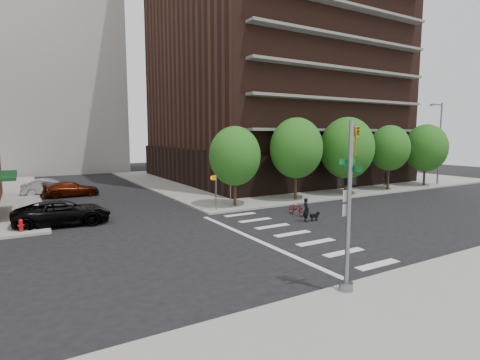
# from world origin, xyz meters

# --- Properties ---
(ground) EXTENTS (120.00, 120.00, 0.00)m
(ground) POSITION_xyz_m (0.00, 0.00, 0.00)
(ground) COLOR black
(ground) RESTS_ON ground
(sidewalk_ne) EXTENTS (39.00, 33.00, 0.15)m
(sidewalk_ne) POSITION_xyz_m (20.50, 23.50, 0.07)
(sidewalk_ne) COLOR gray
(sidewalk_ne) RESTS_ON ground
(crosswalk) EXTENTS (3.85, 13.00, 0.01)m
(crosswalk) POSITION_xyz_m (2.21, -0.00, 0.01)
(crosswalk) COLOR silver
(crosswalk) RESTS_ON ground
(apartment_tower) EXTENTS (26.65, 25.50, 45.00)m
(apartment_tower) POSITION_xyz_m (18.00, 24.00, 20.91)
(apartment_tower) COLOR black
(apartment_tower) RESTS_ON sidewalk_ne
(tree_a) EXTENTS (4.00, 4.00, 5.90)m
(tree_a) POSITION_xyz_m (4.00, 8.50, 4.04)
(tree_a) COLOR #301E11
(tree_a) RESTS_ON sidewalk_ne
(tree_b) EXTENTS (4.50, 4.50, 6.65)m
(tree_b) POSITION_xyz_m (10.00, 8.50, 4.54)
(tree_b) COLOR #301E11
(tree_b) RESTS_ON sidewalk_ne
(tree_c) EXTENTS (5.00, 5.00, 6.80)m
(tree_c) POSITION_xyz_m (16.00, 8.50, 4.45)
(tree_c) COLOR #301E11
(tree_c) RESTS_ON sidewalk_ne
(tree_d) EXTENTS (4.00, 4.00, 6.20)m
(tree_d) POSITION_xyz_m (22.00, 8.50, 4.34)
(tree_d) COLOR #301E11
(tree_d) RESTS_ON sidewalk_ne
(tree_e) EXTENTS (4.50, 4.50, 6.35)m
(tree_e) POSITION_xyz_m (28.00, 8.50, 4.25)
(tree_e) COLOR #301E11
(tree_e) RESTS_ON sidewalk_ne
(traffic_signal) EXTENTS (0.90, 0.75, 6.00)m
(traffic_signal) POSITION_xyz_m (-0.47, -7.49, 2.70)
(traffic_signal) COLOR slate
(traffic_signal) RESTS_ON sidewalk_s
(pedestrian_signal) EXTENTS (2.18, 0.67, 2.60)m
(pedestrian_signal) POSITION_xyz_m (2.32, 7.92, 1.85)
(pedestrian_signal) COLOR slate
(pedestrian_signal) RESTS_ON sidewalk_ne
(fire_hydrant) EXTENTS (0.24, 0.24, 0.73)m
(fire_hydrant) POSITION_xyz_m (-10.50, 7.80, 0.55)
(fire_hydrant) COLOR #A50C0C
(fire_hydrant) RESTS_ON sidewalk_nw
(streetlamp) EXTENTS (2.14, 0.22, 9.00)m
(streetlamp) POSITION_xyz_m (29.82, 8.20, 5.29)
(streetlamp) COLOR slate
(streetlamp) RESTS_ON sidewalk_ne
(parked_car_black) EXTENTS (3.08, 5.88, 1.58)m
(parked_car_black) POSITION_xyz_m (-8.20, 9.00, 0.79)
(parked_car_black) COLOR black
(parked_car_black) RESTS_ON ground
(parked_car_maroon) EXTENTS (2.01, 4.83, 1.39)m
(parked_car_maroon) POSITION_xyz_m (-6.46, 20.75, 0.70)
(parked_car_maroon) COLOR #3F1004
(parked_car_maroon) RESTS_ON ground
(parked_car_silver) EXTENTS (2.04, 4.73, 1.52)m
(parked_car_silver) POSITION_xyz_m (-8.20, 22.94, 0.76)
(parked_car_silver) COLOR #B5B6BD
(parked_car_silver) RESTS_ON ground
(scooter) EXTENTS (0.73, 1.86, 0.96)m
(scooter) POSITION_xyz_m (6.43, 3.90, 0.48)
(scooter) COLOR maroon
(scooter) RESTS_ON ground
(dog_walker) EXTENTS (0.65, 0.51, 1.58)m
(dog_walker) POSITION_xyz_m (5.66, 1.96, 0.79)
(dog_walker) COLOR black
(dog_walker) RESTS_ON ground
(dog) EXTENTS (0.67, 0.23, 0.57)m
(dog) POSITION_xyz_m (6.30, 1.84, 0.36)
(dog) COLOR black
(dog) RESTS_ON ground
(pedestrian_far) EXTENTS (0.96, 0.87, 1.62)m
(pedestrian_far) POSITION_xyz_m (24.12, 10.42, 0.96)
(pedestrian_far) COLOR navy
(pedestrian_far) RESTS_ON sidewalk_ne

